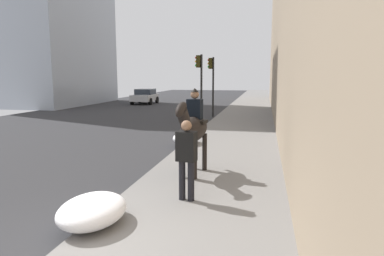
{
  "coord_description": "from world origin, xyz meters",
  "views": [
    {
      "loc": [
        -4.49,
        -3.06,
        2.73
      ],
      "look_at": [
        4.0,
        -1.27,
        1.4
      ],
      "focal_mm": 32.18,
      "sensor_mm": 36.0,
      "label": 1
    }
  ],
  "objects_px": {
    "car_near_lane": "(145,96)",
    "traffic_light_near_curb": "(200,77)",
    "mounted_horse_near": "(193,127)",
    "traffic_light_far_curb": "(212,77)",
    "pedestrian_greeting": "(186,155)"
  },
  "relations": [
    {
      "from": "car_near_lane",
      "to": "traffic_light_far_curb",
      "type": "xyz_separation_m",
      "value": [
        -9.43,
        -8.01,
        1.86
      ]
    },
    {
      "from": "pedestrian_greeting",
      "to": "traffic_light_near_curb",
      "type": "xyz_separation_m",
      "value": [
        13.0,
        2.16,
        1.53
      ]
    },
    {
      "from": "pedestrian_greeting",
      "to": "car_near_lane",
      "type": "bearing_deg",
      "value": 30.14
    },
    {
      "from": "mounted_horse_near",
      "to": "car_near_lane",
      "type": "bearing_deg",
      "value": -150.88
    },
    {
      "from": "pedestrian_greeting",
      "to": "traffic_light_near_curb",
      "type": "bearing_deg",
      "value": 18.11
    },
    {
      "from": "car_near_lane",
      "to": "traffic_light_near_curb",
      "type": "distance_m",
      "value": 14.51
    },
    {
      "from": "car_near_lane",
      "to": "pedestrian_greeting",
      "type": "bearing_deg",
      "value": 18.72
    },
    {
      "from": "mounted_horse_near",
      "to": "traffic_light_near_curb",
      "type": "xyz_separation_m",
      "value": [
        11.11,
        1.91,
        1.24
      ]
    },
    {
      "from": "mounted_horse_near",
      "to": "pedestrian_greeting",
      "type": "relative_size",
      "value": 1.34
    },
    {
      "from": "car_near_lane",
      "to": "traffic_light_near_curb",
      "type": "relative_size",
      "value": 1.0
    },
    {
      "from": "car_near_lane",
      "to": "traffic_light_near_curb",
      "type": "bearing_deg",
      "value": 29.72
    },
    {
      "from": "traffic_light_far_curb",
      "to": "car_near_lane",
      "type": "bearing_deg",
      "value": 40.34
    },
    {
      "from": "mounted_horse_near",
      "to": "traffic_light_far_curb",
      "type": "distance_m",
      "value": 13.97
    },
    {
      "from": "mounted_horse_near",
      "to": "traffic_light_far_curb",
      "type": "xyz_separation_m",
      "value": [
        13.82,
        1.62,
        1.23
      ]
    },
    {
      "from": "mounted_horse_near",
      "to": "traffic_light_near_curb",
      "type": "relative_size",
      "value": 0.58
    }
  ]
}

